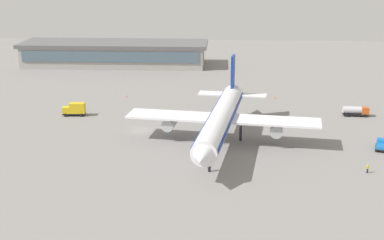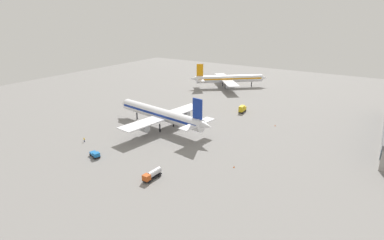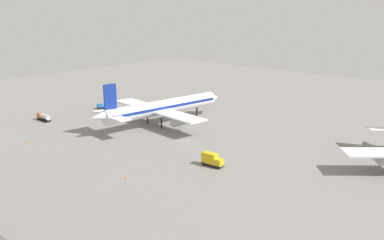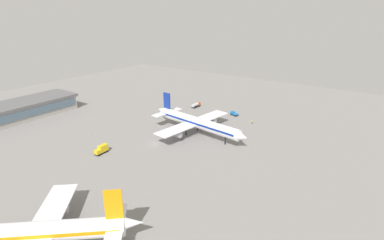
{
  "view_description": "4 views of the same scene",
  "coord_description": "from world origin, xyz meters",
  "px_view_note": "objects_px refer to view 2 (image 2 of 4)",
  "views": [
    {
      "loc": [
        -18.23,
        117.59,
        38.16
      ],
      "look_at": [
        -11.95,
        1.9,
        3.21
      ],
      "focal_mm": 50.41,
      "sensor_mm": 36.0,
      "label": 1
    },
    {
      "loc": [
        -109.03,
        -64.54,
        44.43
      ],
      "look_at": [
        -20.51,
        -7.45,
        6.96
      ],
      "focal_mm": 28.07,
      "sensor_mm": 36.0,
      "label": 2
    },
    {
      "loc": [
        81.49,
        -91.44,
        38.74
      ],
      "look_at": [
        -2.96,
        6.13,
        4.69
      ],
      "focal_mm": 41.22,
      "sensor_mm": 36.0,
      "label": 3
    },
    {
      "loc": [
        85.88,
        78.45,
        52.34
      ],
      "look_at": [
        -19.54,
        5.43,
        5.94
      ],
      "focal_mm": 28.37,
      "sensor_mm": 36.0,
      "label": 4
    }
  ],
  "objects_px": {
    "airplane_at_gate": "(161,114)",
    "safety_cone_near_gate": "(275,125)",
    "airplane_taxiing": "(229,79)",
    "fuel_truck": "(152,174)",
    "catering_truck": "(242,109)",
    "pushback_tractor": "(95,154)",
    "ground_crew_worker": "(84,140)",
    "safety_cone_mid_apron": "(234,167)"
  },
  "relations": [
    {
      "from": "airplane_at_gate",
      "to": "safety_cone_near_gate",
      "type": "bearing_deg",
      "value": -137.3
    },
    {
      "from": "airplane_taxiing",
      "to": "fuel_truck",
      "type": "bearing_deg",
      "value": -114.62
    },
    {
      "from": "airplane_taxiing",
      "to": "safety_cone_near_gate",
      "type": "relative_size",
      "value": 68.87
    },
    {
      "from": "catering_truck",
      "to": "pushback_tractor",
      "type": "xyz_separation_m",
      "value": [
        -70.05,
        21.11,
        -0.73
      ]
    },
    {
      "from": "ground_crew_worker",
      "to": "safety_cone_near_gate",
      "type": "distance_m",
      "value": 76.1
    },
    {
      "from": "catering_truck",
      "to": "ground_crew_worker",
      "type": "relative_size",
      "value": 3.41
    },
    {
      "from": "safety_cone_near_gate",
      "to": "fuel_truck",
      "type": "bearing_deg",
      "value": 165.44
    },
    {
      "from": "airplane_taxiing",
      "to": "catering_truck",
      "type": "bearing_deg",
      "value": -96.58
    },
    {
      "from": "pushback_tractor",
      "to": "safety_cone_mid_apron",
      "type": "height_order",
      "value": "pushback_tractor"
    },
    {
      "from": "safety_cone_mid_apron",
      "to": "airplane_taxiing",
      "type": "bearing_deg",
      "value": 27.27
    },
    {
      "from": "airplane_at_gate",
      "to": "safety_cone_near_gate",
      "type": "height_order",
      "value": "airplane_at_gate"
    },
    {
      "from": "fuel_truck",
      "to": "pushback_tractor",
      "type": "bearing_deg",
      "value": -88.48
    },
    {
      "from": "catering_truck",
      "to": "fuel_truck",
      "type": "relative_size",
      "value": 0.89
    },
    {
      "from": "airplane_taxiing",
      "to": "safety_cone_mid_apron",
      "type": "height_order",
      "value": "airplane_taxiing"
    },
    {
      "from": "airplane_at_gate",
      "to": "fuel_truck",
      "type": "bearing_deg",
      "value": 132.25
    },
    {
      "from": "safety_cone_mid_apron",
      "to": "pushback_tractor",
      "type": "bearing_deg",
      "value": 113.68
    },
    {
      "from": "airplane_taxiing",
      "to": "safety_cone_near_gate",
      "type": "bearing_deg",
      "value": -88.05
    },
    {
      "from": "airplane_taxiing",
      "to": "fuel_truck",
      "type": "height_order",
      "value": "airplane_taxiing"
    },
    {
      "from": "safety_cone_mid_apron",
      "to": "safety_cone_near_gate",
      "type": "bearing_deg",
      "value": 1.4
    },
    {
      "from": "fuel_truck",
      "to": "ground_crew_worker",
      "type": "xyz_separation_m",
      "value": [
        6.59,
        37.78,
        -0.54
      ]
    },
    {
      "from": "airplane_taxiing",
      "to": "fuel_truck",
      "type": "relative_size",
      "value": 6.48
    },
    {
      "from": "safety_cone_near_gate",
      "to": "safety_cone_mid_apron",
      "type": "xyz_separation_m",
      "value": [
        -42.08,
        -1.02,
        0.0
      ]
    },
    {
      "from": "catering_truck",
      "to": "airplane_taxiing",
      "type": "bearing_deg",
      "value": 30.89
    },
    {
      "from": "airplane_at_gate",
      "to": "pushback_tractor",
      "type": "distance_m",
      "value": 33.58
    },
    {
      "from": "airplane_at_gate",
      "to": "airplane_taxiing",
      "type": "distance_m",
      "value": 79.79
    },
    {
      "from": "fuel_truck",
      "to": "safety_cone_mid_apron",
      "type": "distance_m",
      "value": 25.07
    },
    {
      "from": "pushback_tractor",
      "to": "airplane_taxiing",
      "type": "bearing_deg",
      "value": 110.72
    },
    {
      "from": "catering_truck",
      "to": "ground_crew_worker",
      "type": "bearing_deg",
      "value": 148.86
    },
    {
      "from": "airplane_at_gate",
      "to": "safety_cone_mid_apron",
      "type": "xyz_separation_m",
      "value": [
        -15.07,
        -39.82,
        -5.45
      ]
    },
    {
      "from": "airplane_at_gate",
      "to": "airplane_taxiing",
      "type": "bearing_deg",
      "value": -75.79
    },
    {
      "from": "pushback_tractor",
      "to": "airplane_at_gate",
      "type": "bearing_deg",
      "value": 104.37
    },
    {
      "from": "safety_cone_near_gate",
      "to": "airplane_at_gate",
      "type": "bearing_deg",
      "value": 124.84
    },
    {
      "from": "airplane_at_gate",
      "to": "fuel_truck",
      "type": "relative_size",
      "value": 8.14
    },
    {
      "from": "safety_cone_near_gate",
      "to": "safety_cone_mid_apron",
      "type": "relative_size",
      "value": 1.0
    },
    {
      "from": "fuel_truck",
      "to": "pushback_tractor",
      "type": "xyz_separation_m",
      "value": [
        0.45,
        24.57,
        -0.42
      ]
    },
    {
      "from": "catering_truck",
      "to": "safety_cone_mid_apron",
      "type": "height_order",
      "value": "catering_truck"
    },
    {
      "from": "airplane_taxiing",
      "to": "pushback_tractor",
      "type": "xyz_separation_m",
      "value": [
        -112.5,
        -7.3,
        -4.58
      ]
    },
    {
      "from": "catering_truck",
      "to": "fuel_truck",
      "type": "xyz_separation_m",
      "value": [
        -70.51,
        -3.45,
        -0.31
      ]
    },
    {
      "from": "airplane_at_gate",
      "to": "airplane_taxiing",
      "type": "relative_size",
      "value": 1.26
    },
    {
      "from": "fuel_truck",
      "to": "safety_cone_mid_apron",
      "type": "relative_size",
      "value": 10.63
    },
    {
      "from": "airplane_taxiing",
      "to": "catering_truck",
      "type": "distance_m",
      "value": 51.23
    },
    {
      "from": "safety_cone_near_gate",
      "to": "catering_truck",
      "type": "bearing_deg",
      "value": 62.88
    }
  ]
}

